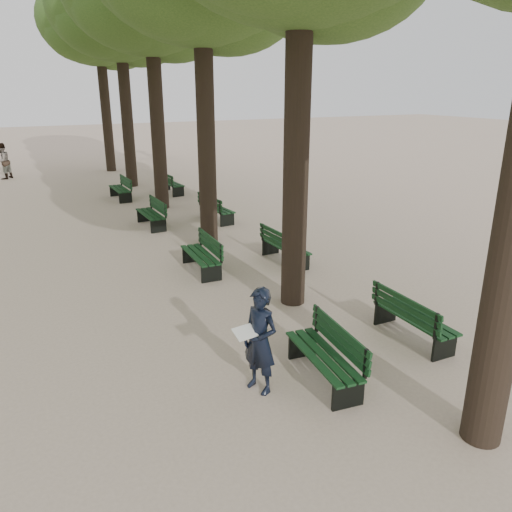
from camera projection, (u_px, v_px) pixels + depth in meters
name	position (u px, v px, depth m)	size (l,w,h in m)	color
ground	(307.00, 389.00, 7.82)	(120.00, 120.00, 0.00)	#CAB099
tree_central_4	(118.00, 8.00, 21.22)	(6.00, 6.00, 9.95)	#33261C
tree_central_5	(98.00, 21.00, 25.46)	(6.00, 6.00, 9.95)	#33261C
bench_left_0	(323.00, 365.00, 7.98)	(0.76, 1.85, 0.92)	black
bench_left_1	(201.00, 261.00, 12.69)	(0.63, 1.82, 0.92)	black
bench_left_2	(151.00, 219.00, 16.73)	(0.63, 1.82, 0.92)	black
bench_left_3	(120.00, 193.00, 20.79)	(0.64, 1.82, 0.92)	black
bench_right_0	(413.00, 326.00, 9.27)	(0.60, 1.81, 0.92)	black
bench_right_1	(285.00, 253.00, 13.36)	(0.61, 1.81, 0.92)	black
bench_right_2	(217.00, 213.00, 17.47)	(0.74, 1.85, 0.92)	black
bench_right_3	(171.00, 187.00, 21.94)	(0.72, 1.84, 0.92)	black
man_with_map	(260.00, 341.00, 7.55)	(0.72, 0.76, 1.70)	black
pedestrian_b	(157.00, 143.00, 32.42)	(1.24, 0.38, 1.92)	#262628
pedestrian_a	(3.00, 161.00, 25.19)	(0.87, 0.36, 1.80)	#262628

